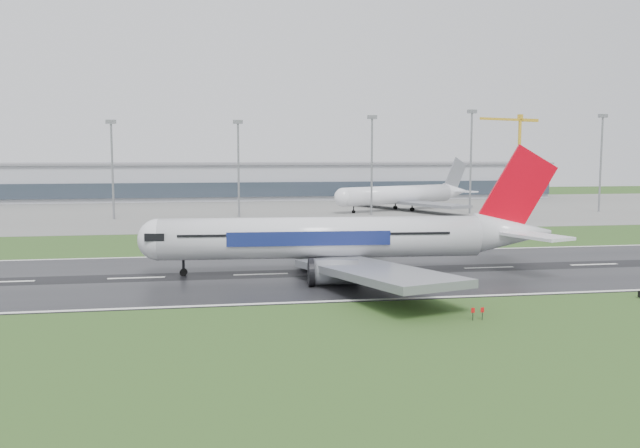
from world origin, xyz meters
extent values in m
plane|color=#27471A|center=(0.00, 0.00, 0.00)|extent=(520.00, 520.00, 0.00)
cube|color=black|center=(0.00, 0.00, 0.05)|extent=(400.00, 45.00, 0.10)
cube|color=slate|center=(0.00, 125.00, 0.04)|extent=(400.00, 130.00, 0.08)
cube|color=#91949C|center=(0.00, 185.00, 7.50)|extent=(240.00, 36.00, 15.00)
cylinder|color=gray|center=(-56.98, 100.00, 14.36)|extent=(0.64, 0.64, 28.73)
cylinder|color=gray|center=(-19.25, 100.00, 14.48)|extent=(0.64, 0.64, 28.96)
cylinder|color=gray|center=(23.19, 100.00, 15.39)|extent=(0.64, 0.64, 30.77)
cylinder|color=gray|center=(56.56, 100.00, 16.43)|extent=(0.64, 0.64, 32.86)
cylinder|color=gray|center=(103.03, 100.00, 15.93)|extent=(0.64, 0.64, 31.87)
camera|label=1|loc=(-28.04, -109.52, 20.15)|focal=37.62mm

